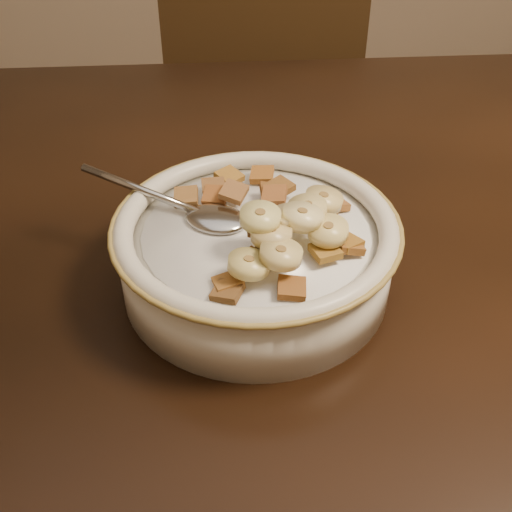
{
  "coord_description": "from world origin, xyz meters",
  "views": [
    {
      "loc": [
        -0.29,
        -0.45,
        1.11
      ],
      "look_at": [
        -0.25,
        -0.04,
        0.78
      ],
      "focal_mm": 45.0,
      "sensor_mm": 36.0,
      "label": 1
    }
  ],
  "objects": [
    {
      "name": "cereal_square_13",
      "position": [
        -0.19,
        -0.02,
        0.81
      ],
      "size": [
        0.03,
        0.03,
        0.01
      ],
      "primitive_type": "cube",
      "rotation": [
        0.19,
        0.11,
        2.72
      ],
      "color": "brown",
      "rests_on": "milk"
    },
    {
      "name": "cereal_square_14",
      "position": [
        -0.24,
        -0.06,
        0.83
      ],
      "size": [
        0.03,
        0.03,
        0.01
      ],
      "primitive_type": "cube",
      "rotation": [
        -0.12,
        0.01,
        2.6
      ],
      "color": "brown",
      "rests_on": "milk"
    },
    {
      "name": "banana_slice_7",
      "position": [
        -0.2,
        -0.07,
        0.83
      ],
      "size": [
        0.04,
        0.04,
        0.01
      ],
      "primitive_type": "cylinder",
      "rotation": [
        0.04,
        -0.1,
        0.78
      ],
      "color": "#F1D073",
      "rests_on": "milk"
    },
    {
      "name": "cereal_square_2",
      "position": [
        -0.19,
        -0.03,
        0.81
      ],
      "size": [
        0.02,
        0.02,
        0.01
      ],
      "primitive_type": "cube",
      "rotation": [
        0.17,
        -0.18,
        1.72
      ],
      "color": "brown",
      "rests_on": "milk"
    },
    {
      "name": "cereal_square_5",
      "position": [
        -0.23,
        -0.01,
        0.82
      ],
      "size": [
        0.02,
        0.03,
        0.01
      ],
      "primitive_type": "cube",
      "rotation": [
        -0.22,
        0.14,
        2.87
      ],
      "color": "brown",
      "rests_on": "milk"
    },
    {
      "name": "cereal_square_3",
      "position": [
        -0.22,
        0.01,
        0.82
      ],
      "size": [
        0.03,
        0.03,
        0.01
      ],
      "primitive_type": "cube",
      "rotation": [
        0.04,
        -0.1,
        0.6
      ],
      "color": "brown",
      "rests_on": "milk"
    },
    {
      "name": "cereal_square_1",
      "position": [
        -0.28,
        -0.11,
        0.81
      ],
      "size": [
        0.03,
        0.03,
        0.01
      ],
      "primitive_type": "cube",
      "rotation": [
        -0.04,
        0.14,
        2.68
      ],
      "color": "brown",
      "rests_on": "milk"
    },
    {
      "name": "cereal_square_0",
      "position": [
        -0.26,
        -0.09,
        0.81
      ],
      "size": [
        0.03,
        0.03,
        0.01
      ],
      "primitive_type": "cube",
      "rotation": [
        -0.13,
        -0.03,
        2.39
      ],
      "color": "brown",
      "rests_on": "milk"
    },
    {
      "name": "table",
      "position": [
        0.0,
        0.0,
        0.73
      ],
      "size": [
        1.43,
        0.94,
        0.04
      ],
      "primitive_type": "cube",
      "rotation": [
        0.0,
        0.0,
        -0.03
      ],
      "color": "black",
      "rests_on": "floor"
    },
    {
      "name": "cereal_square_11",
      "position": [
        -0.23,
        0.0,
        0.82
      ],
      "size": [
        0.02,
        0.02,
        0.01
      ],
      "primitive_type": "cube",
      "rotation": [
        0.12,
        -0.05,
        1.56
      ],
      "color": "brown",
      "rests_on": "milk"
    },
    {
      "name": "banana_slice_9",
      "position": [
        -0.21,
        -0.06,
        0.83
      ],
      "size": [
        0.04,
        0.04,
        0.01
      ],
      "primitive_type": "cylinder",
      "rotation": [
        -0.08,
        0.06,
        0.9
      ],
      "color": "#F9E391",
      "rests_on": "milk"
    },
    {
      "name": "banana_slice_1",
      "position": [
        -0.21,
        -0.05,
        0.83
      ],
      "size": [
        0.04,
        0.04,
        0.01
      ],
      "primitive_type": "cylinder",
      "rotation": [
        -0.08,
        0.08,
        2.74
      ],
      "color": "#DEC97A",
      "rests_on": "milk"
    },
    {
      "name": "cereal_square_7",
      "position": [
        -0.24,
        -0.08,
        0.82
      ],
      "size": [
        0.03,
        0.03,
        0.01
      ],
      "primitive_type": "cube",
      "rotation": [
        -0.18,
        0.02,
        2.14
      ],
      "color": "brown",
      "rests_on": "milk"
    },
    {
      "name": "milk",
      "position": [
        -0.25,
        -0.04,
        0.8
      ],
      "size": [
        0.19,
        0.19,
        0.0
      ],
      "primitive_type": "cylinder",
      "color": "white",
      "rests_on": "cereal_bowl"
    },
    {
      "name": "cereal_square_4",
      "position": [
        -0.24,
        0.04,
        0.81
      ],
      "size": [
        0.02,
        0.02,
        0.01
      ],
      "primitive_type": "cube",
      "rotation": [
        -0.1,
        -0.14,
        1.34
      ],
      "color": "#985224",
      "rests_on": "milk"
    },
    {
      "name": "banana_slice_6",
      "position": [
        -0.24,
        -0.07,
        0.83
      ],
      "size": [
        0.04,
        0.04,
        0.01
      ],
      "primitive_type": "cylinder",
      "rotation": [
        -0.01,
        0.03,
        0.14
      ],
      "color": "tan",
      "rests_on": "milk"
    },
    {
      "name": "cereal_square_15",
      "position": [
        -0.28,
        0.02,
        0.81
      ],
      "size": [
        0.02,
        0.02,
        0.01
      ],
      "primitive_type": "cube",
      "rotation": [
        -0.01,
        -0.07,
        1.59
      ],
      "color": "brown",
      "rests_on": "milk"
    },
    {
      "name": "cereal_square_19",
      "position": [
        -0.26,
        0.04,
        0.81
      ],
      "size": [
        0.03,
        0.03,
        0.01
      ],
      "primitive_type": "cube",
      "rotation": [
        0.17,
        0.01,
        0.68
      ],
      "color": "olive",
      "rests_on": "milk"
    },
    {
      "name": "banana_slice_2",
      "position": [
        -0.24,
        -0.1,
        0.83
      ],
      "size": [
        0.04,
        0.04,
        0.01
      ],
      "primitive_type": "cylinder",
      "rotation": [
        0.09,
        -0.05,
        2.19
      ],
      "color": "#D3BA68",
      "rests_on": "milk"
    },
    {
      "name": "chair",
      "position": [
        -0.15,
        0.59,
        0.44
      ],
      "size": [
        0.43,
        0.43,
        0.89
      ],
      "primitive_type": "cube",
      "rotation": [
        0.0,
        0.0,
        -0.1
      ],
      "color": "black",
      "rests_on": "floor"
    },
    {
      "name": "cereal_bowl",
      "position": [
        -0.25,
        -0.04,
        0.78
      ],
      "size": [
        0.22,
        0.22,
        0.05
      ],
      "primitive_type": "cylinder",
      "color": "beige",
      "rests_on": "table"
    },
    {
      "name": "cereal_square_9",
      "position": [
        -0.18,
        -0.01,
        0.81
      ],
      "size": [
        0.02,
        0.02,
        0.01
      ],
      "primitive_type": "cube",
      "rotation": [
        -0.24,
        0.18,
        0.18
      ],
      "color": "brown",
      "rests_on": "milk"
    },
    {
      "name": "cereal_square_10",
      "position": [
        -0.23,
        -0.12,
        0.81
      ],
      "size": [
        0.02,
        0.02,
        0.01
      ],
      "primitive_type": "cube",
      "rotation": [
        0.09,
        -0.09,
        1.42
      ],
      "color": "brown",
      "rests_on": "milk"
    },
    {
      "name": "cereal_square_6",
      "position": [
        -0.18,
        -0.07,
        0.81
      ],
      "size": [
        0.03,
        0.03,
        0.01
      ],
      "primitive_type": "cube",
      "rotation": [
        -0.05,
        0.13,
        0.6
      ],
      "color": "brown",
      "rests_on": "milk"
    },
    {
      "name": "banana_slice_0",
      "position": [
        -0.26,
        -0.1,
        0.82
      ],
      "size": [
        0.04,
        0.04,
        0.01
      ],
      "primitive_type": "cylinder",
      "rotation": [
        0.13,
        0.03,
        1.84
      ],
      "color": "tan",
      "rests_on": "milk"
    },
    {
      "name": "banana_slice_4",
      "position": [
        -0.19,
        -0.03,
        0.83
      ],
      "size": [
        0.04,
        0.04,
        0.02
      ],
      "primitive_type": "cylinder",
      "rotation": [
        0.12,
        -0.09,
        2.24
      ],
      "color": "tan",
      "rests_on": "milk"
    },
    {
      "name": "banana_slice_3",
      "position": [
        -0.22,
        -0.06,
        0.83
      ],
      "size": [
        0.04,
        0.04,
        0.01
      ],
      "primitive_type": "cylinder",
      "rotation": [
        -0.08,
        0.09,
        1.09
      ],
      "color": "#F3DB92",
      "rests_on": "milk"
    },
    {
      "name": "cereal_square_18",
      "position": [
        -0.28,
        0.01,
        0.81
      ],
      "size": [
        0.02,
        0.03,
        0.01
      ],
      "primitive_type": "cube",
      "rotation": [
        -0.25,
        0.05,
        2.86
      ],
      "color": "brown",
      "rests_on": "milk"
    },
    {
      "name": "cereal_square_8",
      "position": [
        -0.3,
        0.01,
        0.81
      ],
      "size": [
        0.02,
        0.02,
        0.01
      ],
      "primitive_type": "cube",
      "rotation": [
        -0.22,
        0.09,
        3.07
      ],
      "color": "olive",
      "rests_on": "milk"
    },
    {
      "name": "cereal_square_16",
      "position": [
        -0.2,
        -0.08,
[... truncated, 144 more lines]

